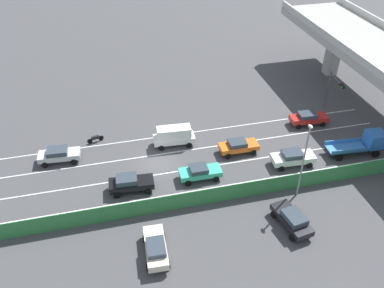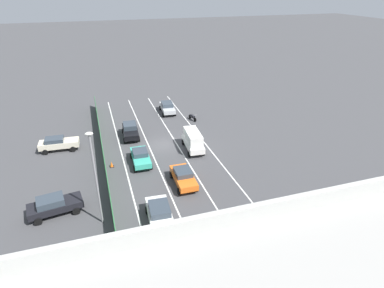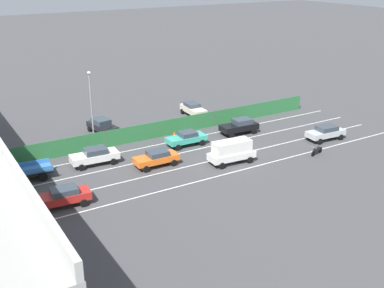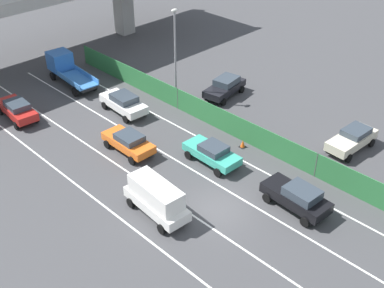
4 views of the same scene
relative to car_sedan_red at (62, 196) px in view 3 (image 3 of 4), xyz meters
name	(u,v)px [view 3 (image 3 of 4)]	position (x,y,z in m)	size (l,w,h in m)	color
ground_plane	(232,148)	(3.36, -19.20, -0.90)	(300.00, 300.00, 0.00)	#424244
lane_line_left_edge	(225,174)	(-1.68, -14.79, -0.89)	(0.14, 44.83, 0.01)	silver
lane_line_mid_left	(206,162)	(1.68, -14.79, -0.89)	(0.14, 44.83, 0.01)	silver
lane_line_mid_right	(188,151)	(5.04, -14.79, -0.89)	(0.14, 44.83, 0.01)	silver
lane_line_right_edge	(173,142)	(8.40, -14.79, -0.89)	(0.14, 44.83, 0.01)	silver
green_fence	(164,128)	(10.45, -14.79, 0.04)	(0.10, 40.93, 1.87)	#2D753D
car_sedan_red	(62,196)	(0.00, 0.00, 0.00)	(2.20, 4.65, 1.59)	red
car_taxi_orange	(156,158)	(3.37, -10.22, -0.04)	(2.01, 4.35, 1.52)	orange
car_taxi_teal	(187,138)	(6.65, -15.51, -0.05)	(2.06, 4.36, 1.52)	teal
car_hatchback_white	(95,155)	(6.81, -5.28, 0.02)	(2.27, 4.72, 1.65)	silver
car_sedan_silver	(326,132)	(0.20, -29.56, -0.01)	(2.21, 4.51, 1.58)	#B7BABC
car_sedan_black	(240,126)	(6.74, -22.63, 0.04)	(2.23, 4.51, 1.72)	black
car_van_white	(232,151)	(0.24, -16.85, 0.39)	(2.20, 4.77, 2.30)	silver
flatbed_truck_blue	(1,171)	(6.81, 3.36, 0.42)	(2.63, 6.45, 2.56)	black
motorcycle	(317,150)	(-2.51, -25.59, -0.44)	(0.73, 1.91, 0.93)	black
parked_sedan_cream	(193,109)	(15.27, -21.57, 0.01)	(4.52, 2.13, 1.61)	beige
parked_sedan_dark	(102,125)	(15.04, -9.22, 0.02)	(4.62, 2.56, 1.65)	black
traffic_light	(13,184)	(-1.83, 3.84, 2.81)	(3.87, 0.79, 5.15)	#47474C
street_lamp	(91,103)	(11.30, -6.86, 3.97)	(0.60, 0.36, 8.16)	gray
traffic_cone	(174,134)	(9.76, -15.75, -0.61)	(0.47, 0.47, 0.62)	orange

